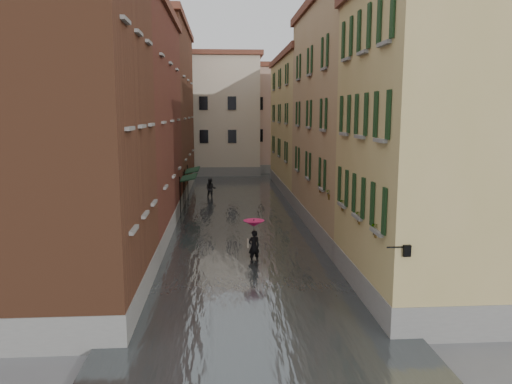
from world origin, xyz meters
name	(u,v)px	position (x,y,z in m)	size (l,w,h in m)	color
ground	(250,282)	(0.00, 0.00, 0.00)	(120.00, 120.00, 0.00)	slate
floodwater	(239,216)	(0.00, 13.00, 0.10)	(10.00, 60.00, 0.20)	#4C5154
building_left_near	(54,129)	(-7.00, -2.00, 6.50)	(6.00, 8.00, 13.00)	brown
building_left_mid	(118,127)	(-7.00, 9.00, 6.25)	(6.00, 14.00, 12.50)	#56201B
building_left_far	(153,113)	(-7.00, 24.00, 7.00)	(6.00, 16.00, 14.00)	brown
building_right_near	(440,148)	(7.00, -2.00, 5.75)	(6.00, 8.00, 11.50)	tan
building_right_mid	(360,122)	(7.00, 9.00, 6.50)	(6.00, 14.00, 13.00)	tan
building_right_far	(313,127)	(7.00, 24.00, 5.75)	(6.00, 16.00, 11.50)	tan
building_end_cream	(205,117)	(-3.00, 38.00, 6.50)	(12.00, 9.00, 13.00)	beige
building_end_pink	(281,121)	(6.00, 40.00, 6.00)	(10.00, 9.00, 12.00)	tan
awning_near	(188,179)	(-3.49, 14.78, 2.47)	(1.09, 3.08, 2.80)	#17331E
awning_far	(192,171)	(-3.48, 19.22, 2.48)	(1.09, 3.35, 2.80)	#17331E
wall_lantern	(406,250)	(4.33, -6.00, 3.01)	(0.71, 0.22, 0.35)	black
window_planters	(345,197)	(4.12, 0.57, 3.51)	(0.59, 10.35, 0.84)	brown
pedestrian_main	(254,236)	(0.34, 2.72, 1.31)	(1.03, 1.03, 2.06)	black
pedestrian_far	(211,189)	(-2.06, 20.23, 0.88)	(0.85, 0.66, 1.75)	black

